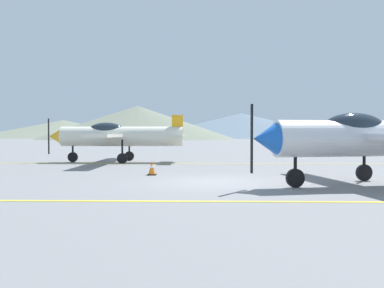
% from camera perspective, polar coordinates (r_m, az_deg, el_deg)
% --- Properties ---
extents(ground_plane, '(400.00, 400.00, 0.00)m').
position_cam_1_polar(ground_plane, '(13.77, 3.24, -5.66)').
color(ground_plane, slate).
extents(apron_line_near, '(80.00, 0.16, 0.01)m').
position_cam_1_polar(apron_line_near, '(9.88, 4.02, -8.49)').
color(apron_line_near, yellow).
rests_on(apron_line_near, ground_plane).
extents(apron_line_far, '(80.00, 0.16, 0.01)m').
position_cam_1_polar(apron_line_far, '(22.09, 2.50, -2.94)').
color(apron_line_far, yellow).
rests_on(apron_line_far, ground_plane).
extents(airplane_near, '(8.38, 9.56, 2.86)m').
position_cam_1_polar(airplane_near, '(14.09, 25.06, 0.94)').
color(airplane_near, silver).
rests_on(airplane_near, ground_plane).
extents(airplane_mid, '(8.26, 9.53, 2.86)m').
position_cam_1_polar(airplane_mid, '(23.82, -11.02, 1.23)').
color(airplane_mid, silver).
rests_on(airplane_mid, ground_plane).
extents(car_sedan, '(4.66, 3.24, 1.62)m').
position_cam_1_polar(car_sedan, '(33.90, 20.08, -0.06)').
color(car_sedan, black).
rests_on(car_sedan, ground_plane).
extents(traffic_cone_front, '(0.36, 0.36, 0.59)m').
position_cam_1_polar(traffic_cone_front, '(16.17, -5.95, -3.57)').
color(traffic_cone_front, black).
rests_on(traffic_cone_front, ground_plane).
extents(hill_left, '(74.97, 74.97, 7.85)m').
position_cam_1_polar(hill_left, '(182.08, -18.52, 2.13)').
color(hill_left, slate).
rests_on(hill_left, ground_plane).
extents(hill_centerleft, '(64.58, 64.58, 10.98)m').
position_cam_1_polar(hill_centerleft, '(128.87, -8.08, 3.18)').
color(hill_centerleft, slate).
rests_on(hill_centerleft, ground_plane).
extents(hill_centerright, '(88.42, 88.42, 10.94)m').
position_cam_1_polar(hill_centerright, '(174.20, 7.24, 2.74)').
color(hill_centerright, slate).
rests_on(hill_centerright, ground_plane).
extents(hill_right, '(50.94, 50.94, 8.69)m').
position_cam_1_polar(hill_right, '(183.10, 22.69, 2.22)').
color(hill_right, slate).
rests_on(hill_right, ground_plane).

